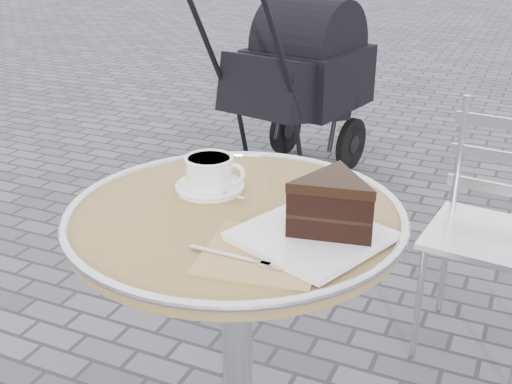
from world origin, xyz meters
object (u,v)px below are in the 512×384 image
at_px(cappuccino_set, 210,175).
at_px(baby_stroller, 296,88).
at_px(bistro_chair, 499,202).
at_px(cafe_table, 236,279).
at_px(cake_plate_set, 326,212).

relative_size(cappuccino_set, baby_stroller, 0.16).
bearing_deg(bistro_chair, cafe_table, -113.50).
bearing_deg(cappuccino_set, cafe_table, -52.97).
bearing_deg(cafe_table, baby_stroller, 107.14).
bearing_deg(cappuccino_set, bistro_chair, 38.76).
distance_m(cappuccino_set, cake_plate_set, 0.34).
bearing_deg(cafe_table, cake_plate_set, -11.90).
xyz_separation_m(cappuccino_set, cake_plate_set, (0.32, -0.13, 0.03)).
distance_m(cappuccino_set, bistro_chair, 1.01).
bearing_deg(cake_plate_set, bistro_chair, 93.82).
bearing_deg(cake_plate_set, baby_stroller, 132.97).
bearing_deg(cappuccino_set, baby_stroller, 91.23).
distance_m(cake_plate_set, bistro_chair, 0.99).
relative_size(cappuccino_set, bistro_chair, 0.22).
xyz_separation_m(cappuccino_set, bistro_chair, (0.59, 0.77, -0.28)).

